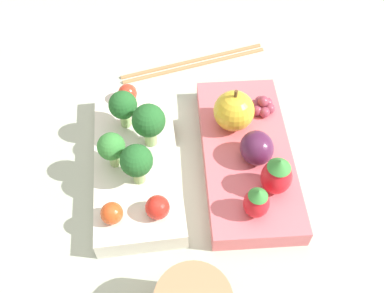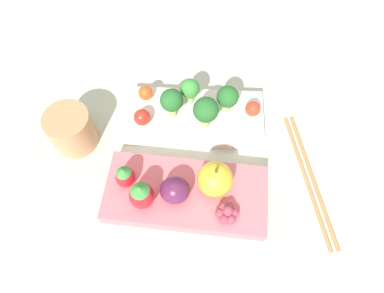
% 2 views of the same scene
% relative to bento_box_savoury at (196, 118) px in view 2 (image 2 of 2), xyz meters
% --- Properties ---
extents(ground_plane, '(4.00, 4.00, 0.00)m').
position_rel_bento_box_savoury_xyz_m(ground_plane, '(-0.01, -0.06, -0.01)').
color(ground_plane, '#ADB7A3').
extents(bento_box_savoury, '(0.22, 0.10, 0.03)m').
position_rel_bento_box_savoury_xyz_m(bento_box_savoury, '(0.00, 0.00, 0.00)').
color(bento_box_savoury, silver).
rests_on(bento_box_savoury, ground_plane).
extents(bento_box_fruit, '(0.23, 0.12, 0.02)m').
position_rel_bento_box_savoury_xyz_m(bento_box_fruit, '(-0.01, -0.13, -0.00)').
color(bento_box_fruit, '#DB6670').
rests_on(bento_box_fruit, ground_plane).
extents(broccoli_floret_0, '(0.03, 0.03, 0.05)m').
position_rel_bento_box_savoury_xyz_m(broccoli_floret_0, '(-0.01, 0.02, 0.04)').
color(broccoli_floret_0, '#93B770').
rests_on(broccoli_floret_0, bento_box_savoury).
extents(broccoli_floret_1, '(0.03, 0.03, 0.05)m').
position_rel_bento_box_savoury_xyz_m(broccoli_floret_1, '(-0.03, -0.00, 0.05)').
color(broccoli_floret_1, '#93B770').
rests_on(broccoli_floret_1, bento_box_savoury).
extents(broccoli_floret_2, '(0.04, 0.04, 0.06)m').
position_rel_bento_box_savoury_xyz_m(broccoli_floret_2, '(0.02, -0.02, 0.05)').
color(broccoli_floret_2, '#93B770').
rests_on(broccoli_floret_2, bento_box_savoury).
extents(broccoli_floret_3, '(0.03, 0.03, 0.05)m').
position_rel_bento_box_savoury_xyz_m(broccoli_floret_3, '(0.05, 0.01, 0.04)').
color(broccoli_floret_3, '#93B770').
rests_on(broccoli_floret_3, bento_box_savoury).
extents(cherry_tomato_0, '(0.02, 0.02, 0.02)m').
position_rel_bento_box_savoury_xyz_m(cherry_tomato_0, '(-0.08, -0.01, 0.02)').
color(cherry_tomato_0, red).
rests_on(cherry_tomato_0, bento_box_savoury).
extents(cherry_tomato_1, '(0.02, 0.02, 0.02)m').
position_rel_bento_box_savoury_xyz_m(cherry_tomato_1, '(-0.07, 0.03, 0.02)').
color(cherry_tomato_1, '#DB4C1E').
rests_on(cherry_tomato_1, bento_box_savoury).
extents(cherry_tomato_2, '(0.02, 0.02, 0.02)m').
position_rel_bento_box_savoury_xyz_m(cherry_tomato_2, '(0.09, -0.00, 0.02)').
color(cherry_tomato_2, red).
rests_on(cherry_tomato_2, bento_box_savoury).
extents(apple, '(0.05, 0.05, 0.06)m').
position_rel_bento_box_savoury_xyz_m(apple, '(0.03, -0.12, 0.04)').
color(apple, gold).
rests_on(apple, bento_box_fruit).
extents(strawberry_0, '(0.03, 0.03, 0.04)m').
position_rel_bento_box_savoury_xyz_m(strawberry_0, '(-0.09, -0.11, 0.03)').
color(strawberry_0, red).
rests_on(strawberry_0, bento_box_fruit).
extents(strawberry_1, '(0.03, 0.03, 0.05)m').
position_rel_bento_box_savoury_xyz_m(strawberry_1, '(-0.07, -0.14, 0.04)').
color(strawberry_1, red).
rests_on(strawberry_1, bento_box_fruit).
extents(plum, '(0.04, 0.04, 0.04)m').
position_rel_bento_box_savoury_xyz_m(plum, '(-0.03, -0.13, 0.03)').
color(plum, '#511E42').
rests_on(plum, bento_box_fruit).
extents(grape_cluster, '(0.03, 0.03, 0.02)m').
position_rel_bento_box_savoury_xyz_m(grape_cluster, '(0.04, -0.16, 0.02)').
color(grape_cluster, '#93384C').
rests_on(grape_cluster, bento_box_fruit).
extents(drinking_cup, '(0.07, 0.07, 0.06)m').
position_rel_bento_box_savoury_xyz_m(drinking_cup, '(-0.18, -0.03, 0.02)').
color(drinking_cup, tan).
rests_on(drinking_cup, ground_plane).
extents(chopsticks_pair, '(0.05, 0.21, 0.01)m').
position_rel_bento_box_savoury_xyz_m(chopsticks_pair, '(0.17, -0.10, -0.01)').
color(chopsticks_pair, '#A37547').
rests_on(chopsticks_pair, ground_plane).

